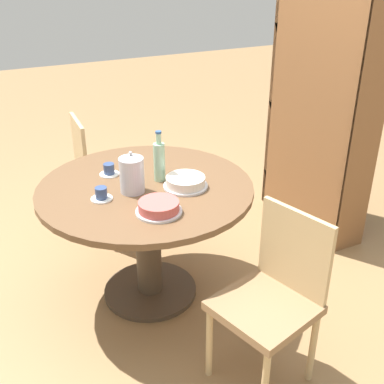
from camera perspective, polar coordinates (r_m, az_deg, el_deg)
ground_plane at (r=3.15m, az=-4.93°, el=-11.68°), size 14.00×14.00×0.00m
dining_table at (r=2.83m, az=-5.39°, el=-2.52°), size 1.23×1.23×0.76m
chair_a at (r=3.65m, az=-10.78°, el=2.58°), size 0.44×0.44×0.90m
chair_b at (r=2.37m, az=9.58°, el=-11.97°), size 0.52×0.52×0.90m
bookshelf at (r=3.66m, az=14.60°, el=8.23°), size 0.91×0.28×1.77m
coffee_pot at (r=2.64m, az=-7.15°, el=2.17°), size 0.14×0.14×0.24m
water_bottle at (r=2.75m, az=-3.90°, el=3.74°), size 0.07×0.07×0.30m
cake_main at (r=2.70m, az=-0.77°, el=1.17°), size 0.25×0.25×0.06m
cake_second at (r=2.45m, az=-3.96°, el=-1.82°), size 0.24×0.24×0.06m
cup_a at (r=2.89m, az=-9.80°, el=2.55°), size 0.12×0.12×0.07m
cup_b at (r=2.61m, az=-10.70°, el=-0.30°), size 0.12×0.12×0.07m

